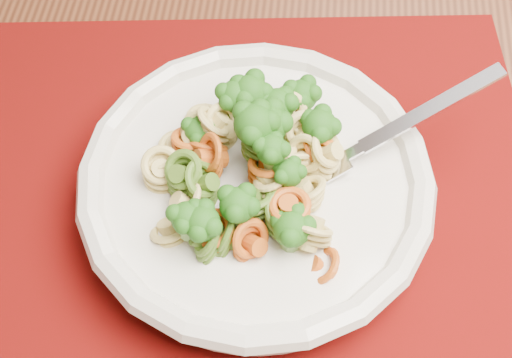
% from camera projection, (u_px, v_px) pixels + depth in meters
% --- Properties ---
extents(dining_table, '(1.68, 1.31, 0.73)m').
position_uv_depth(dining_table, '(173.00, 201.00, 0.65)').
color(dining_table, '#572D18').
rests_on(dining_table, ground).
extents(placemat, '(0.57, 0.51, 0.00)m').
position_uv_depth(placemat, '(235.00, 192.00, 0.54)').
color(placemat, '#4E0305').
rests_on(placemat, dining_table).
extents(pasta_bowl, '(0.25, 0.25, 0.05)m').
position_uv_depth(pasta_bowl, '(256.00, 187.00, 0.51)').
color(pasta_bowl, beige).
rests_on(pasta_bowl, placemat).
extents(pasta_broccoli_heap, '(0.22, 0.22, 0.06)m').
position_uv_depth(pasta_broccoli_heap, '(256.00, 174.00, 0.49)').
color(pasta_broccoli_heap, '#D7C46A').
rests_on(pasta_broccoli_heap, pasta_bowl).
extents(fork, '(0.15, 0.14, 0.08)m').
position_uv_depth(fork, '(330.00, 165.00, 0.50)').
color(fork, silver).
rests_on(fork, pasta_bowl).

